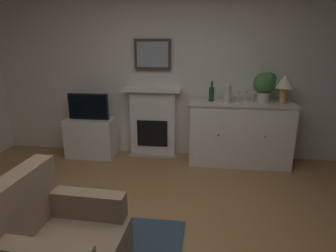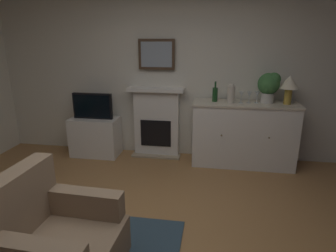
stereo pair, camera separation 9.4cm
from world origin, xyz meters
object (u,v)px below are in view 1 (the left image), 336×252
at_px(fireplace_unit, 153,122).
at_px(sideboard_cabinet, 240,134).
at_px(wine_glass_left, 238,94).
at_px(tv_cabinet, 91,137).
at_px(wine_glass_right, 253,94).
at_px(framed_picture, 153,54).
at_px(wine_glass_center, 246,94).
at_px(armchair, 57,244).
at_px(table_lamp, 285,84).
at_px(wine_bottle, 211,94).
at_px(potted_plant_small, 265,84).
at_px(tv_set, 88,107).
at_px(vase_decorative, 227,93).

bearing_deg(fireplace_unit, sideboard_cabinet, -7.59).
height_order(wine_glass_left, tv_cabinet, wine_glass_left).
height_order(wine_glass_left, wine_glass_right, same).
bearing_deg(wine_glass_right, framed_picture, 171.86).
relative_size(wine_glass_center, armchair, 0.18).
bearing_deg(sideboard_cabinet, armchair, -122.49).
xyz_separation_m(table_lamp, wine_bottle, (-0.99, 0.02, -0.17)).
distance_m(table_lamp, armchair, 3.39).
xyz_separation_m(wine_glass_left, wine_glass_right, (0.22, 0.04, 0.00)).
xyz_separation_m(wine_glass_right, armchair, (-1.73, -2.50, -0.69)).
bearing_deg(armchair, potted_plant_small, 53.34).
distance_m(fireplace_unit, tv_cabinet, 1.02).
xyz_separation_m(wine_bottle, tv_set, (-1.87, -0.03, -0.24)).
bearing_deg(wine_glass_center, potted_plant_small, 12.48).
relative_size(vase_decorative, armchair, 0.31).
bearing_deg(wine_glass_center, tv_set, 179.88).
relative_size(tv_cabinet, armchair, 0.82).
height_order(wine_glass_left, vase_decorative, vase_decorative).
height_order(wine_glass_right, tv_cabinet, wine_glass_right).
xyz_separation_m(framed_picture, table_lamp, (1.88, -0.22, -0.36)).
relative_size(wine_glass_left, potted_plant_small, 0.38).
relative_size(wine_bottle, tv_set, 0.47).
height_order(vase_decorative, tv_cabinet, vase_decorative).
xyz_separation_m(fireplace_unit, tv_set, (-0.97, -0.19, 0.27)).
relative_size(wine_glass_left, tv_set, 0.27).
relative_size(vase_decorative, tv_set, 0.45).
distance_m(sideboard_cabinet, tv_cabinet, 2.31).
bearing_deg(armchair, tv_cabinet, 106.06).
bearing_deg(table_lamp, fireplace_unit, 174.63).
bearing_deg(table_lamp, wine_glass_right, 178.41).
distance_m(wine_glass_left, armchair, 2.97).
relative_size(fireplace_unit, vase_decorative, 3.91).
relative_size(vase_decorative, potted_plant_small, 0.65).
height_order(fireplace_unit, wine_glass_center, wine_glass_center).
height_order(table_lamp, tv_set, table_lamp).
xyz_separation_m(tv_set, armchair, (0.72, -2.48, -0.43)).
distance_m(wine_bottle, tv_set, 1.88).
bearing_deg(fireplace_unit, wine_glass_left, -9.37).
bearing_deg(framed_picture, wine_glass_left, -11.37).
xyz_separation_m(wine_bottle, potted_plant_small, (0.74, 0.03, 0.15)).
distance_m(vase_decorative, tv_set, 2.10).
distance_m(wine_bottle, wine_glass_left, 0.37).
height_order(tv_set, armchair, tv_set).
xyz_separation_m(wine_glass_right, potted_plant_small, (0.15, 0.03, 0.13)).
xyz_separation_m(table_lamp, armchair, (-2.14, -2.49, -0.85)).
relative_size(sideboard_cabinet, tv_set, 2.40).
distance_m(wine_glass_right, potted_plant_small, 0.21).
bearing_deg(wine_glass_center, tv_cabinet, 179.31).
distance_m(wine_glass_left, vase_decorative, 0.15).
distance_m(wine_glass_right, vase_decorative, 0.37).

